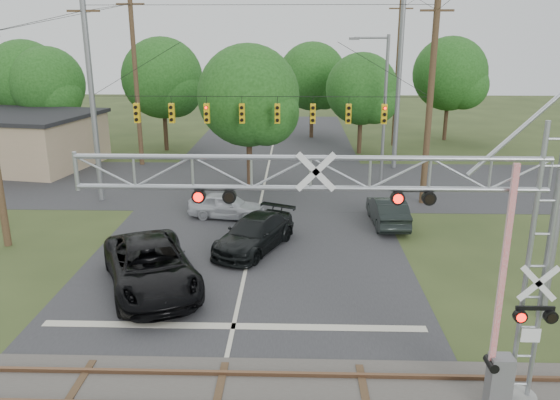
{
  "coord_description": "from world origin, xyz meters",
  "views": [
    {
      "loc": [
        2.06,
        -10.84,
        9.46
      ],
      "look_at": [
        1.52,
        7.5,
        3.89
      ],
      "focal_mm": 35.0,
      "sensor_mm": 36.0,
      "label": 1
    }
  ],
  "objects_px": {
    "sedan_silver": "(226,206)",
    "streetlight": "(382,103)",
    "traffic_signal_span": "(275,106)",
    "crossing_gantry": "(399,238)",
    "pickup_black": "(151,266)",
    "car_dark": "(254,233)"
  },
  "relations": [
    {
      "from": "sedan_silver",
      "to": "streetlight",
      "type": "height_order",
      "value": "streetlight"
    },
    {
      "from": "traffic_signal_span",
      "to": "sedan_silver",
      "type": "relative_size",
      "value": 4.79
    },
    {
      "from": "crossing_gantry",
      "to": "pickup_black",
      "type": "bearing_deg",
      "value": 140.3
    },
    {
      "from": "car_dark",
      "to": "streetlight",
      "type": "bearing_deg",
      "value": 82.76
    },
    {
      "from": "pickup_black",
      "to": "sedan_silver",
      "type": "height_order",
      "value": "pickup_black"
    },
    {
      "from": "pickup_black",
      "to": "streetlight",
      "type": "height_order",
      "value": "streetlight"
    },
    {
      "from": "traffic_signal_span",
      "to": "pickup_black",
      "type": "height_order",
      "value": "traffic_signal_span"
    },
    {
      "from": "traffic_signal_span",
      "to": "sedan_silver",
      "type": "xyz_separation_m",
      "value": [
        -2.49,
        -3.05,
        -4.94
      ]
    },
    {
      "from": "crossing_gantry",
      "to": "sedan_silver",
      "type": "relative_size",
      "value": 2.92
    },
    {
      "from": "pickup_black",
      "to": "sedan_silver",
      "type": "bearing_deg",
      "value": 54.34
    },
    {
      "from": "crossing_gantry",
      "to": "pickup_black",
      "type": "relative_size",
      "value": 1.78
    },
    {
      "from": "traffic_signal_span",
      "to": "streetlight",
      "type": "height_order",
      "value": "traffic_signal_span"
    },
    {
      "from": "crossing_gantry",
      "to": "traffic_signal_span",
      "type": "distance_m",
      "value": 18.76
    },
    {
      "from": "car_dark",
      "to": "streetlight",
      "type": "xyz_separation_m",
      "value": [
        7.34,
        11.92,
        4.55
      ]
    },
    {
      "from": "crossing_gantry",
      "to": "traffic_signal_span",
      "type": "bearing_deg",
      "value": 101.49
    },
    {
      "from": "pickup_black",
      "to": "car_dark",
      "type": "xyz_separation_m",
      "value": [
        3.69,
        4.19,
        -0.16
      ]
    },
    {
      "from": "car_dark",
      "to": "sedan_silver",
      "type": "height_order",
      "value": "car_dark"
    },
    {
      "from": "sedan_silver",
      "to": "streetlight",
      "type": "bearing_deg",
      "value": -40.51
    },
    {
      "from": "streetlight",
      "to": "pickup_black",
      "type": "bearing_deg",
      "value": -124.4
    },
    {
      "from": "traffic_signal_span",
      "to": "crossing_gantry",
      "type": "bearing_deg",
      "value": -78.51
    },
    {
      "from": "pickup_black",
      "to": "streetlight",
      "type": "bearing_deg",
      "value": 32.07
    },
    {
      "from": "car_dark",
      "to": "streetlight",
      "type": "relative_size",
      "value": 0.55
    }
  ]
}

